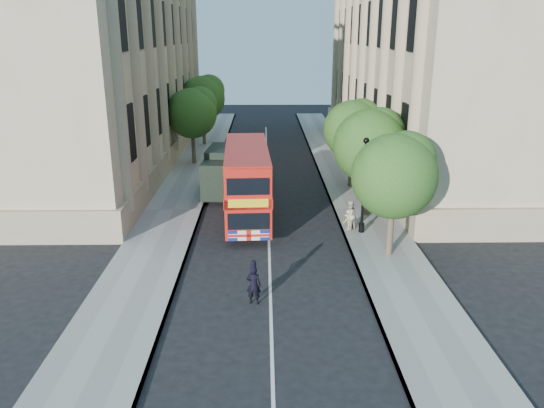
{
  "coord_description": "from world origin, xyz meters",
  "views": [
    {
      "loc": [
        -0.24,
        -20.67,
        10.38
      ],
      "look_at": [
        0.15,
        4.24,
        2.3
      ],
      "focal_mm": 35.0,
      "sensor_mm": 36.0,
      "label": 1
    }
  ],
  "objects_px": {
    "woman_pedestrian": "(350,215)",
    "police_constable": "(254,285)",
    "box_van": "(224,173)",
    "lamp_post": "(364,189)",
    "double_decker_bus": "(247,181)"
  },
  "relations": [
    {
      "from": "box_van",
      "to": "police_constable",
      "type": "distance_m",
      "value": 15.19
    },
    {
      "from": "double_decker_bus",
      "to": "police_constable",
      "type": "height_order",
      "value": "double_decker_bus"
    },
    {
      "from": "double_decker_bus",
      "to": "woman_pedestrian",
      "type": "height_order",
      "value": "double_decker_bus"
    },
    {
      "from": "lamp_post",
      "to": "woman_pedestrian",
      "type": "distance_m",
      "value": 1.72
    },
    {
      "from": "double_decker_bus",
      "to": "woman_pedestrian",
      "type": "xyz_separation_m",
      "value": [
        5.62,
        -2.16,
        -1.35
      ]
    },
    {
      "from": "woman_pedestrian",
      "to": "police_constable",
      "type": "bearing_deg",
      "value": 14.35
    },
    {
      "from": "lamp_post",
      "to": "police_constable",
      "type": "distance_m",
      "value": 9.65
    },
    {
      "from": "double_decker_bus",
      "to": "box_van",
      "type": "distance_m",
      "value": 5.2
    },
    {
      "from": "lamp_post",
      "to": "woman_pedestrian",
      "type": "bearing_deg",
      "value": 147.37
    },
    {
      "from": "double_decker_bus",
      "to": "police_constable",
      "type": "relative_size",
      "value": 5.6
    },
    {
      "from": "police_constable",
      "to": "woman_pedestrian",
      "type": "height_order",
      "value": "woman_pedestrian"
    },
    {
      "from": "police_constable",
      "to": "woman_pedestrian",
      "type": "bearing_deg",
      "value": -114.49
    },
    {
      "from": "lamp_post",
      "to": "police_constable",
      "type": "height_order",
      "value": "lamp_post"
    },
    {
      "from": "double_decker_bus",
      "to": "police_constable",
      "type": "bearing_deg",
      "value": -89.43
    },
    {
      "from": "double_decker_bus",
      "to": "woman_pedestrian",
      "type": "distance_m",
      "value": 6.17
    }
  ]
}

